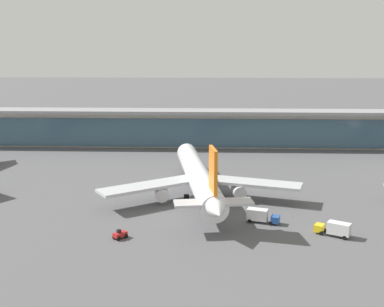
# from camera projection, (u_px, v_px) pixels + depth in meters

# --- Properties ---
(ground_plane) EXTENTS (1200.00, 1200.00, 0.00)m
(ground_plane) POSITION_uv_depth(u_px,v_px,m) (189.00, 198.00, 125.86)
(ground_plane) COLOR #515154
(airliner_centre_stand) EXTENTS (51.99, 68.25, 18.21)m
(airliner_centre_stand) POSITION_uv_depth(u_px,v_px,m) (198.00, 176.00, 125.00)
(airliner_centre_stand) COLOR white
(airliner_centre_stand) RESTS_ON ground
(service_truck_under_wing_red) EXTENTS (3.15, 3.28, 2.05)m
(service_truck_under_wing_red) POSITION_uv_depth(u_px,v_px,m) (120.00, 235.00, 98.03)
(service_truck_under_wing_red) COLOR #B21E1E
(service_truck_under_wing_red) RESTS_ON ground
(service_truck_on_taxiway_blue) EXTENTS (7.65, 4.38, 3.10)m
(service_truck_on_taxiway_blue) POSITION_uv_depth(u_px,v_px,m) (261.00, 215.00, 107.04)
(service_truck_on_taxiway_blue) COLOR #234C9E
(service_truck_on_taxiway_blue) RESTS_ON ground
(service_truck_at_far_stand_yellow) EXTENTS (7.48, 5.60, 3.10)m
(service_truck_at_far_stand_yellow) POSITION_uv_depth(u_px,v_px,m) (335.00, 228.00, 99.18)
(service_truck_at_far_stand_yellow) COLOR yellow
(service_truck_at_far_stand_yellow) RESTS_ON ground
(terminal_building) EXTENTS (279.83, 12.80, 15.20)m
(terminal_building) POSITION_uv_depth(u_px,v_px,m) (197.00, 128.00, 191.81)
(terminal_building) COLOR beige
(terminal_building) RESTS_ON ground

